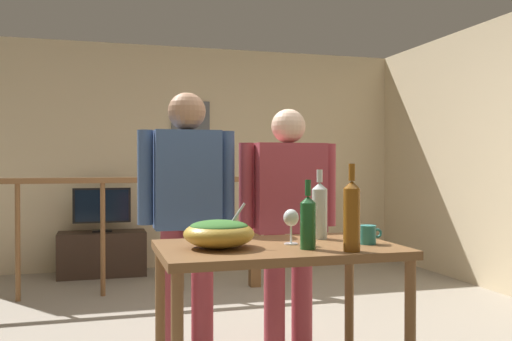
% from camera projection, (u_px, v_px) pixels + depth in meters
% --- Properties ---
extents(back_wall, '(5.20, 0.10, 2.53)m').
position_uv_depth(back_wall, '(185.00, 157.00, 6.47)').
color(back_wall, beige).
rests_on(back_wall, ground_plane).
extents(side_wall_right, '(0.10, 4.84, 2.53)m').
position_uv_depth(side_wall_right, '(511.00, 155.00, 5.00)').
color(side_wall_right, beige).
rests_on(side_wall_right, ground_plane).
extents(framed_picture, '(0.44, 0.03, 0.47)m').
position_uv_depth(framed_picture, '(191.00, 121.00, 6.42)').
color(framed_picture, '#585B60').
extents(stair_railing, '(2.91, 0.10, 1.11)m').
position_uv_depth(stair_railing, '(160.00, 217.00, 5.11)').
color(stair_railing, brown).
rests_on(stair_railing, ground_plane).
extents(tv_console, '(0.90, 0.40, 0.46)m').
position_uv_depth(tv_console, '(102.00, 254.00, 5.89)').
color(tv_console, '#38281E').
rests_on(tv_console, ground_plane).
extents(flat_screen_tv, '(0.59, 0.12, 0.46)m').
position_uv_depth(flat_screen_tv, '(102.00, 206.00, 5.85)').
color(flat_screen_tv, black).
rests_on(flat_screen_tv, tv_console).
extents(serving_table, '(1.11, 0.70, 0.80)m').
position_uv_depth(serving_table, '(278.00, 266.00, 2.62)').
color(serving_table, brown).
rests_on(serving_table, ground_plane).
extents(salad_bowl, '(0.32, 0.32, 0.20)m').
position_uv_depth(salad_bowl, '(219.00, 232.00, 2.53)').
color(salad_bowl, gold).
rests_on(salad_bowl, serving_table).
extents(wine_glass, '(0.07, 0.07, 0.17)m').
position_uv_depth(wine_glass, '(291.00, 219.00, 2.64)').
color(wine_glass, silver).
rests_on(wine_glass, serving_table).
extents(wine_bottle_amber, '(0.07, 0.07, 0.38)m').
position_uv_depth(wine_bottle_amber, '(352.00, 215.00, 2.43)').
color(wine_bottle_amber, brown).
rests_on(wine_bottle_amber, serving_table).
extents(wine_bottle_green, '(0.07, 0.07, 0.31)m').
position_uv_depth(wine_bottle_green, '(308.00, 221.00, 2.50)').
color(wine_bottle_green, '#1E5628').
rests_on(wine_bottle_green, serving_table).
extents(wine_bottle_clear, '(0.08, 0.08, 0.35)m').
position_uv_depth(wine_bottle_clear, '(320.00, 209.00, 2.84)').
color(wine_bottle_clear, silver).
rests_on(wine_bottle_clear, serving_table).
extents(mug_teal, '(0.12, 0.08, 0.09)m').
position_uv_depth(mug_teal, '(368.00, 235.00, 2.66)').
color(mug_teal, teal).
rests_on(mug_teal, serving_table).
extents(person_standing_left, '(0.57, 0.22, 1.60)m').
position_uv_depth(person_standing_left, '(187.00, 205.00, 3.26)').
color(person_standing_left, '#9E3842').
rests_on(person_standing_left, ground_plane).
extents(person_standing_right, '(0.63, 0.23, 1.52)m').
position_uv_depth(person_standing_right, '(288.00, 210.00, 3.43)').
color(person_standing_right, '#9E3842').
rests_on(person_standing_right, ground_plane).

